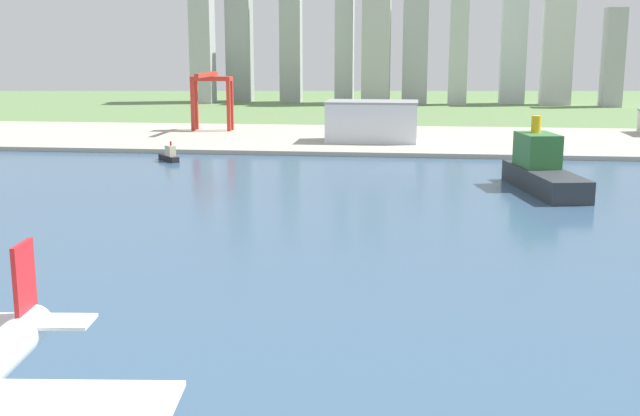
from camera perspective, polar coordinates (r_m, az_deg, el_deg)
The scene contains 8 objects.
ground_plane at distance 286.03m, azimuth -0.48°, elevation 0.43°, with size 2400.00×2400.00×0.00m, color #5D7D49.
water_bay at distance 228.06m, azimuth -2.42°, elevation -2.44°, with size 840.00×360.00×0.15m, color #385675.
industrial_pier at distance 472.79m, azimuth 2.50°, elevation 5.00°, with size 840.00×140.00×2.50m, color #ABA696.
tugboat_small at distance 394.38m, azimuth -10.82°, elevation 3.75°, with size 14.16×15.79×9.97m.
container_barge at distance 320.48m, azimuth 15.72°, elevation 2.64°, with size 26.76×60.62×28.16m.
port_crane_red at distance 510.03m, azimuth -7.88°, elevation 8.57°, with size 25.70×46.82×36.91m.
warehouse_main at distance 449.06m, azimuth 3.76°, elevation 6.27°, with size 51.48×29.40×22.83m.
distant_skyline at distance 788.09m, azimuth 4.46°, elevation 12.20°, with size 409.07×55.54×157.04m.
Camera 1 is at (36.19, 21.71, 55.28)m, focal length 44.36 mm.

